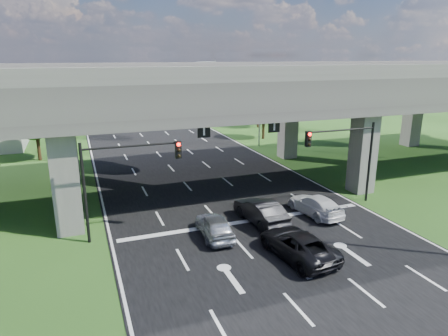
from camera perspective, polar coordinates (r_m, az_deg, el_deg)
ground at (r=23.93m, az=6.86°, el=-10.72°), size 160.00×160.00×0.00m
road at (r=32.41m, az=-1.22°, el=-3.34°), size 18.00×120.00×0.03m
overpass at (r=32.63m, az=-2.49°, el=11.01°), size 80.00×15.00×10.00m
signal_right at (r=29.74m, az=17.15°, el=2.56°), size 5.76×0.54×6.00m
signal_left at (r=23.86m, az=-14.32°, el=-0.39°), size 5.76×0.54×6.00m
streetlight_far at (r=47.66m, az=4.73°, el=9.98°), size 3.38×0.25×10.00m
streetlight_beyond at (r=62.46m, az=-1.61°, el=11.39°), size 3.38×0.25×10.00m
tree_left_near at (r=45.47m, az=-25.40°, el=6.93°), size 4.50×4.50×7.80m
tree_left_mid at (r=53.76m, az=-27.90°, el=7.08°), size 3.91×3.90×6.76m
tree_left_far at (r=61.24m, az=-23.42°, el=9.37°), size 4.80×4.80×8.32m
tree_right_near at (r=52.67m, az=5.78°, el=9.02°), size 4.20×4.20×7.28m
tree_right_mid at (r=61.16m, az=4.99°, el=9.67°), size 3.91×3.90×6.76m
tree_right_far at (r=66.95m, az=-1.13°, el=10.81°), size 4.50×4.50×7.80m
car_silver at (r=24.30m, az=-1.34°, el=-8.24°), size 1.91×4.25×1.42m
car_dark at (r=26.32m, az=5.25°, el=-6.19°), size 2.05×4.88×1.57m
car_white at (r=28.30m, az=12.88°, el=-5.17°), size 2.36×4.81×1.35m
car_trailing at (r=22.38m, az=10.50°, el=-10.71°), size 2.94×5.40×1.44m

